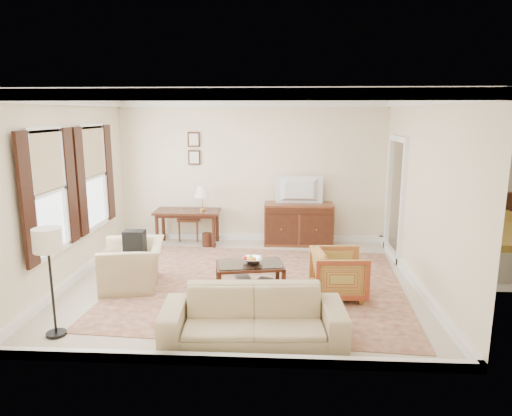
# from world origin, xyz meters

# --- Properties ---
(room_shell) EXTENTS (5.51, 5.01, 2.91)m
(room_shell) POSITION_xyz_m (0.00, 0.00, 2.47)
(room_shell) COLOR beige
(room_shell) RESTS_ON ground
(annex_bedroom) EXTENTS (3.00, 2.70, 2.90)m
(annex_bedroom) POSITION_xyz_m (4.49, 1.15, 0.34)
(annex_bedroom) COLOR beige
(annex_bedroom) RESTS_ON ground
(window_front) EXTENTS (0.12, 1.56, 1.80)m
(window_front) POSITION_xyz_m (-2.70, -0.70, 1.55)
(window_front) COLOR #CCB284
(window_front) RESTS_ON room_shell
(window_rear) EXTENTS (0.12, 1.56, 1.80)m
(window_rear) POSITION_xyz_m (-2.70, 0.90, 1.55)
(window_rear) COLOR #CCB284
(window_rear) RESTS_ON room_shell
(doorway) EXTENTS (0.10, 1.12, 2.25)m
(doorway) POSITION_xyz_m (2.71, 1.50, 1.08)
(doorway) COLOR white
(doorway) RESTS_ON room_shell
(rug) EXTENTS (4.66, 4.07, 0.01)m
(rug) POSITION_xyz_m (0.27, -0.13, 0.01)
(rug) COLOR brown
(rug) RESTS_ON room_shell
(writing_desk) EXTENTS (1.31, 0.65, 0.71)m
(writing_desk) POSITION_xyz_m (-1.30, 2.07, 0.60)
(writing_desk) COLOR #3F1D12
(writing_desk) RESTS_ON room_shell
(desk_chair) EXTENTS (0.47, 0.47, 1.05)m
(desk_chair) POSITION_xyz_m (-1.33, 2.42, 0.53)
(desk_chair) COLOR brown
(desk_chair) RESTS_ON room_shell
(desk_lamp) EXTENTS (0.32, 0.32, 0.50)m
(desk_lamp) POSITION_xyz_m (-0.99, 2.07, 0.96)
(desk_lamp) COLOR silver
(desk_lamp) RESTS_ON writing_desk
(framed_prints) EXTENTS (0.25, 0.04, 0.68)m
(framed_prints) POSITION_xyz_m (-1.20, 2.47, 1.94)
(framed_prints) COLOR #3F1D12
(framed_prints) RESTS_ON room_shell
(sideboard) EXTENTS (1.39, 0.53, 0.86)m
(sideboard) POSITION_xyz_m (0.97, 2.20, 0.43)
(sideboard) COLOR brown
(sideboard) RESTS_ON room_shell
(tv) EXTENTS (0.91, 0.53, 0.12)m
(tv) POSITION_xyz_m (0.97, 2.18, 1.31)
(tv) COLOR black
(tv) RESTS_ON sideboard
(coffee_table) EXTENTS (1.10, 0.76, 0.43)m
(coffee_table) POSITION_xyz_m (0.14, -0.33, 0.32)
(coffee_table) COLOR #3F1D12
(coffee_table) RESTS_ON room_shell
(fruit_bowl) EXTENTS (0.42, 0.42, 0.10)m
(fruit_bowl) POSITION_xyz_m (0.18, -0.29, 0.48)
(fruit_bowl) COLOR silver
(fruit_bowl) RESTS_ON coffee_table
(book_a) EXTENTS (0.28, 0.12, 0.38)m
(book_a) POSITION_xyz_m (-0.09, -0.25, 0.17)
(book_a) COLOR brown
(book_a) RESTS_ON coffee_table
(book_b) EXTENTS (0.26, 0.14, 0.38)m
(book_b) POSITION_xyz_m (0.25, -0.31, 0.16)
(book_b) COLOR brown
(book_b) RESTS_ON coffee_table
(striped_armchair) EXTENTS (0.75, 0.80, 0.78)m
(striped_armchair) POSITION_xyz_m (1.46, -0.52, 0.39)
(striped_armchair) COLOR #953820
(striped_armchair) RESTS_ON room_shell
(club_armchair) EXTENTS (0.88, 1.17, 0.92)m
(club_armchair) POSITION_xyz_m (-1.68, -0.26, 0.46)
(club_armchair) COLOR tan
(club_armchair) RESTS_ON room_shell
(backpack) EXTENTS (0.26, 0.35, 0.40)m
(backpack) POSITION_xyz_m (-1.67, -0.17, 0.71)
(backpack) COLOR black
(backpack) RESTS_ON club_armchair
(sofa) EXTENTS (2.18, 0.75, 0.84)m
(sofa) POSITION_xyz_m (0.29, -1.92, 0.42)
(sofa) COLOR tan
(sofa) RESTS_ON room_shell
(floor_lamp) EXTENTS (0.33, 0.33, 1.34)m
(floor_lamp) POSITION_xyz_m (-2.12, -1.92, 1.11)
(floor_lamp) COLOR black
(floor_lamp) RESTS_ON room_shell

